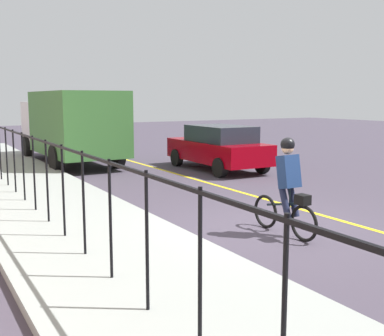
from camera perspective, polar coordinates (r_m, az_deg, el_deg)
name	(u,v)px	position (r m, az deg, el deg)	size (l,w,h in m)	color
ground_plane	(271,228)	(9.57, 9.48, -7.06)	(80.00, 80.00, 0.00)	#3E3744
lane_line_centre	(330,217)	(10.64, 16.15, -5.70)	(36.00, 0.12, 0.01)	yellow
sidewalk	(107,252)	(7.90, -10.13, -9.85)	(40.00, 3.20, 0.15)	gray
iron_fence	(63,173)	(8.44, -15.24, -0.63)	(18.19, 0.04, 1.60)	black
cyclist_lead	(288,187)	(8.90, 11.37, -2.27)	(1.71, 0.36, 1.83)	black
patrol_sedan	(218,147)	(16.92, 3.16, 2.55)	(4.43, 1.97, 1.58)	maroon
box_truck_background	(71,124)	(18.92, -14.31, 5.12)	(6.75, 2.62, 2.78)	#2F5C29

